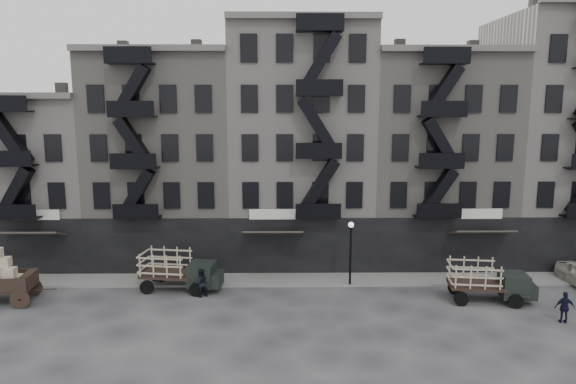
{
  "coord_description": "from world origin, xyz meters",
  "views": [
    {
      "loc": [
        -1.37,
        -29.06,
        11.69
      ],
      "look_at": [
        -0.99,
        4.0,
        5.98
      ],
      "focal_mm": 32.0,
      "sensor_mm": 36.0,
      "label": 1
    }
  ],
  "objects_px": {
    "stake_truck_east": "(489,279)",
    "pedestrian_mid": "(201,283)",
    "policeman": "(565,307)",
    "stake_truck_west": "(179,268)"
  },
  "relations": [
    {
      "from": "stake_truck_east",
      "to": "policeman",
      "type": "relative_size",
      "value": 2.93
    },
    {
      "from": "stake_truck_west",
      "to": "stake_truck_east",
      "type": "distance_m",
      "value": 18.95
    },
    {
      "from": "stake_truck_east",
      "to": "pedestrian_mid",
      "type": "bearing_deg",
      "value": -175.89
    },
    {
      "from": "stake_truck_east",
      "to": "pedestrian_mid",
      "type": "distance_m",
      "value": 17.31
    },
    {
      "from": "stake_truck_east",
      "to": "policeman",
      "type": "height_order",
      "value": "stake_truck_east"
    },
    {
      "from": "policeman",
      "to": "stake_truck_east",
      "type": "bearing_deg",
      "value": -39.03
    },
    {
      "from": "pedestrian_mid",
      "to": "policeman",
      "type": "bearing_deg",
      "value": 141.81
    },
    {
      "from": "stake_truck_west",
      "to": "pedestrian_mid",
      "type": "height_order",
      "value": "stake_truck_west"
    },
    {
      "from": "pedestrian_mid",
      "to": "stake_truck_east",
      "type": "bearing_deg",
      "value": 150.03
    },
    {
      "from": "stake_truck_west",
      "to": "policeman",
      "type": "distance_m",
      "value": 22.37
    }
  ]
}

